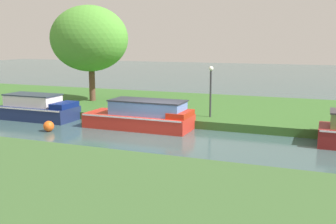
% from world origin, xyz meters
% --- Properties ---
extents(ground_plane, '(120.00, 120.00, 0.00)m').
position_xyz_m(ground_plane, '(0.00, 0.00, 0.00)').
color(ground_plane, '#375253').
extents(riverbank_far, '(72.00, 10.00, 0.40)m').
position_xyz_m(riverbank_far, '(0.00, 7.00, 0.20)').
color(riverbank_far, '#356228').
rests_on(riverbank_far, ground_plane).
extents(riverbank_near, '(72.00, 10.00, 0.40)m').
position_xyz_m(riverbank_near, '(0.00, -9.00, 0.20)').
color(riverbank_near, '#385B2D').
rests_on(riverbank_near, ground_plane).
extents(red_barge, '(5.29, 1.97, 1.42)m').
position_xyz_m(red_barge, '(-1.08, 1.20, 0.61)').
color(red_barge, red).
rests_on(red_barge, ground_plane).
extents(navy_cruiser, '(4.19, 1.90, 1.38)m').
position_xyz_m(navy_cruiser, '(-7.38, 1.20, 0.60)').
color(navy_cruiser, navy).
rests_on(navy_cruiser, ground_plane).
extents(willow_tree_left, '(5.22, 3.83, 6.04)m').
position_xyz_m(willow_tree_left, '(-6.93, 5.76, 4.36)').
color(willow_tree_left, brown).
rests_on(willow_tree_left, riverbank_far).
extents(lamp_post, '(0.24, 0.24, 2.59)m').
position_xyz_m(lamp_post, '(1.75, 3.28, 2.06)').
color(lamp_post, '#333338').
rests_on(lamp_post, riverbank_far).
extents(mooring_post_near, '(0.12, 0.12, 0.60)m').
position_xyz_m(mooring_post_near, '(0.35, 2.43, 0.70)').
color(mooring_post_near, '#533631').
rests_on(mooring_post_near, riverbank_far).
extents(mooring_post_far, '(0.12, 0.12, 0.77)m').
position_xyz_m(mooring_post_far, '(-2.95, 2.43, 0.78)').
color(mooring_post_far, '#4D3A22').
rests_on(mooring_post_far, riverbank_far).
extents(channel_buoy, '(0.51, 0.51, 0.51)m').
position_xyz_m(channel_buoy, '(-4.93, -1.07, 0.25)').
color(channel_buoy, '#E55919').
rests_on(channel_buoy, ground_plane).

